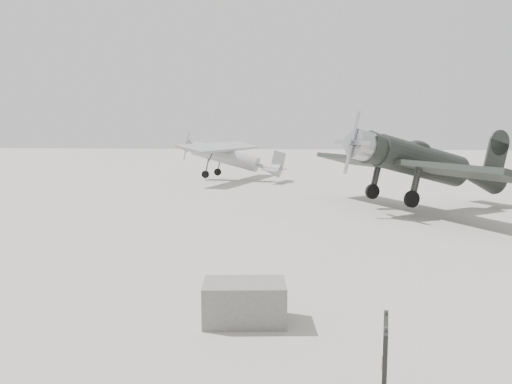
# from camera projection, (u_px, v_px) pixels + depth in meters

# --- Properties ---
(ground) EXTENTS (160.00, 160.00, 0.00)m
(ground) POSITION_uv_depth(u_px,v_px,m) (309.00, 251.00, 14.99)
(ground) COLOR gray
(ground) RESTS_ON ground
(lowwing_monoplane) EXTENTS (9.66, 11.81, 3.99)m
(lowwing_monoplane) POSITION_uv_depth(u_px,v_px,m) (427.00, 164.00, 22.26)
(lowwing_monoplane) COLOR black
(lowwing_monoplane) RESTS_ON ground
(highwing_monoplane) EXTENTS (7.69, 10.74, 3.04)m
(highwing_monoplane) POSITION_uv_depth(u_px,v_px,m) (229.00, 154.00, 35.76)
(highwing_monoplane) COLOR gray
(highwing_monoplane) RESTS_ON ground
(equipment_block) EXTENTS (1.65, 1.15, 0.77)m
(equipment_block) POSITION_uv_depth(u_px,v_px,m) (245.00, 302.00, 9.38)
(equipment_block) COLOR #5E5C57
(equipment_block) RESTS_ON ground
(sign_board) EXTENTS (0.19, 0.87, 1.25)m
(sign_board) POSITION_uv_depth(u_px,v_px,m) (385.00, 357.00, 6.31)
(sign_board) COLOR #333333
(sign_board) RESTS_ON ground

